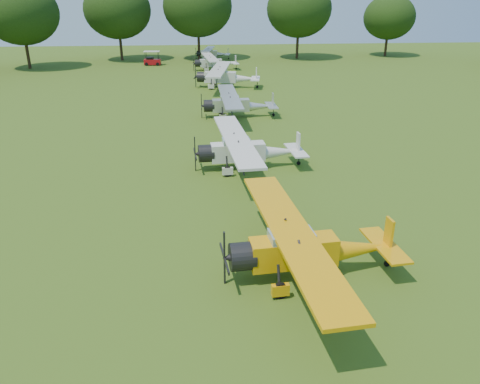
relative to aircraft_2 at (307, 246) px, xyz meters
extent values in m
plane|color=#304D13|center=(-1.27, 8.59, -1.29)|extent=(160.00, 160.00, 0.00)
cylinder|color=black|center=(29.06, 66.64, 0.56)|extent=(0.44, 0.44, 3.70)
ellipsoid|color=black|center=(29.06, 66.64, 5.08)|extent=(8.63, 8.63, 7.34)
cylinder|color=black|center=(13.01, 64.80, 0.97)|extent=(0.44, 0.44, 4.51)
ellipsoid|color=black|center=(13.01, 64.80, 6.48)|extent=(10.52, 10.52, 8.94)
cylinder|color=black|center=(-3.39, 65.32, 1.08)|extent=(0.44, 0.44, 4.74)
ellipsoid|color=black|center=(-3.39, 65.32, 6.87)|extent=(11.05, 11.05, 9.39)
cylinder|color=black|center=(-16.02, 65.12, 0.96)|extent=(0.44, 0.44, 4.49)
ellipsoid|color=black|center=(-16.02, 65.12, 6.44)|extent=(10.47, 10.47, 8.90)
cylinder|color=black|center=(-28.17, 57.09, 0.93)|extent=(0.44, 0.44, 4.44)
ellipsoid|color=black|center=(-28.17, 57.09, 6.36)|extent=(10.36, 10.36, 8.80)
cube|color=#DF9A09|center=(-0.52, -0.05, -0.19)|extent=(3.43, 1.29, 1.10)
cone|color=#DF9A09|center=(2.30, 0.21, -0.34)|extent=(3.01, 1.20, 0.94)
cube|color=#8CA5B2|center=(-0.63, -0.06, 0.39)|extent=(1.76, 1.11, 0.58)
cylinder|color=black|center=(-2.50, -0.22, -0.19)|extent=(1.04, 1.17, 1.09)
cube|color=black|center=(-3.18, -0.28, -0.19)|extent=(0.07, 0.13, 2.20)
cube|color=#DF9A09|center=(-0.63, -0.06, 0.65)|extent=(2.50, 11.20, 0.15)
cube|color=#DF9A09|center=(3.34, 0.30, 0.18)|extent=(0.16, 0.58, 1.36)
cube|color=#DF9A09|center=(3.24, 0.29, -0.29)|extent=(1.15, 3.00, 0.09)
cylinder|color=black|center=(-1.24, -1.43, -0.97)|extent=(0.64, 0.22, 0.63)
cylinder|color=black|center=(-1.47, 1.18, -0.97)|extent=(0.64, 0.22, 0.63)
cylinder|color=black|center=(3.45, 0.31, -1.16)|extent=(0.26, 0.11, 0.25)
cube|color=silver|center=(-1.58, 12.30, -0.19)|extent=(3.41, 1.23, 1.10)
cone|color=silver|center=(1.24, 12.51, -0.35)|extent=(2.99, 1.15, 0.94)
cube|color=#8CA5B2|center=(-1.68, 12.29, 0.39)|extent=(1.74, 1.08, 0.57)
cylinder|color=black|center=(-3.56, 12.16, -0.19)|extent=(1.02, 1.15, 1.09)
cube|color=black|center=(-4.23, 12.11, -0.19)|extent=(0.07, 0.13, 2.19)
cube|color=silver|center=(-1.68, 12.29, 0.65)|extent=(2.31, 11.16, 0.15)
cube|color=silver|center=(2.28, 12.58, 0.18)|extent=(0.15, 0.58, 1.36)
cube|color=silver|center=(2.17, 12.57, -0.29)|extent=(1.10, 2.98, 0.09)
cylinder|color=black|center=(-2.32, 10.94, -0.97)|extent=(0.64, 0.21, 0.63)
cylinder|color=black|center=(-2.50, 13.54, -0.97)|extent=(0.64, 0.21, 0.63)
cylinder|color=black|center=(2.38, 12.59, -1.16)|extent=(0.26, 0.10, 0.25)
cube|color=silver|center=(-1.05, 25.51, -0.22)|extent=(3.25, 0.99, 1.06)
cone|color=silver|center=(1.68, 25.53, -0.38)|extent=(2.84, 0.94, 0.91)
cube|color=#8CA5B2|center=(-1.15, 25.50, 0.33)|extent=(1.63, 0.95, 0.56)
cylinder|color=black|center=(-2.97, 25.49, -0.22)|extent=(0.92, 1.06, 1.05)
cube|color=black|center=(-3.63, 25.48, -0.22)|extent=(0.06, 0.12, 2.12)
cube|color=silver|center=(-1.15, 25.50, 0.58)|extent=(1.58, 10.74, 0.14)
cube|color=silver|center=(2.69, 25.54, 0.13)|extent=(0.11, 0.56, 1.31)
cube|color=silver|center=(2.59, 25.54, -0.33)|extent=(0.89, 2.84, 0.09)
cylinder|color=black|center=(-1.84, 24.23, -0.98)|extent=(0.61, 0.17, 0.61)
cylinder|color=black|center=(-1.87, 26.76, -0.98)|extent=(0.61, 0.17, 0.61)
cylinder|color=black|center=(2.80, 25.55, -1.16)|extent=(0.24, 0.08, 0.24)
cube|color=silver|center=(-1.23, 39.74, -0.09)|extent=(3.76, 1.65, 1.19)
cone|color=silver|center=(1.80, 39.25, -0.26)|extent=(3.30, 1.52, 1.02)
cube|color=#8CA5B2|center=(-1.34, 39.75, 0.53)|extent=(1.96, 1.32, 0.62)
cylinder|color=black|center=(-3.36, 40.08, -0.09)|extent=(1.20, 1.33, 1.18)
cube|color=black|center=(-4.09, 40.20, -0.09)|extent=(0.09, 0.15, 2.39)
cube|color=silver|center=(-1.34, 39.75, 0.82)|extent=(3.55, 12.15, 0.16)
cube|color=silver|center=(2.92, 39.06, 0.30)|extent=(0.21, 0.63, 1.48)
cube|color=silver|center=(2.81, 39.08, -0.21)|extent=(1.46, 3.29, 0.10)
cylinder|color=black|center=(-2.35, 38.48, -0.95)|extent=(0.70, 0.29, 0.68)
cylinder|color=black|center=(-1.90, 41.28, -0.95)|extent=(0.70, 0.29, 0.68)
cylinder|color=black|center=(3.03, 39.05, -1.15)|extent=(0.28, 0.13, 0.27)
cube|color=silver|center=(-1.87, 53.09, -0.27)|extent=(3.17, 1.20, 1.02)
cone|color=silver|center=(0.74, 53.33, -0.41)|extent=(2.78, 1.12, 0.87)
cube|color=#8CA5B2|center=(-1.96, 53.08, 0.26)|extent=(1.63, 1.03, 0.53)
cylinder|color=black|center=(-3.70, 52.92, -0.27)|extent=(0.96, 1.08, 1.01)
cube|color=black|center=(-4.33, 52.87, -0.27)|extent=(0.07, 0.12, 2.04)
cube|color=silver|center=(-1.96, 53.08, 0.51)|extent=(2.34, 10.36, 0.14)
cube|color=silver|center=(1.71, 53.42, 0.07)|extent=(0.15, 0.54, 1.26)
cube|color=silver|center=(1.61, 53.41, -0.37)|extent=(1.07, 2.78, 0.09)
cylinder|color=black|center=(-2.53, 51.81, -1.00)|extent=(0.59, 0.21, 0.58)
cylinder|color=black|center=(-2.75, 54.23, -1.00)|extent=(0.59, 0.21, 0.58)
cylinder|color=black|center=(1.80, 53.43, -1.17)|extent=(0.24, 0.10, 0.23)
cube|color=silver|center=(-1.76, 65.19, -0.38)|extent=(2.84, 1.20, 0.90)
cone|color=silver|center=(0.54, 64.86, -0.51)|extent=(2.49, 1.11, 0.77)
cube|color=#8CA5B2|center=(-1.85, 65.20, 0.09)|extent=(1.47, 0.98, 0.47)
cylinder|color=black|center=(-3.38, 65.42, -0.38)|extent=(0.89, 1.00, 0.89)
cube|color=black|center=(-3.93, 65.50, -0.38)|extent=(0.07, 0.11, 1.81)
cube|color=silver|center=(-1.85, 65.20, 0.31)|extent=(2.52, 9.20, 0.12)
cube|color=silver|center=(1.39, 64.74, -0.08)|extent=(0.15, 0.48, 1.12)
cube|color=silver|center=(1.30, 64.75, -0.47)|extent=(1.06, 2.49, 0.08)
cylinder|color=black|center=(-2.59, 64.22, -1.03)|extent=(0.53, 0.21, 0.52)
cylinder|color=black|center=(-2.29, 66.35, -1.03)|extent=(0.53, 0.21, 0.52)
cylinder|color=black|center=(1.48, 64.73, -1.18)|extent=(0.21, 0.10, 0.21)
cube|color=#A70B12|center=(-10.57, 58.85, -0.78)|extent=(2.52, 1.45, 0.78)
cube|color=black|center=(-10.91, 58.87, -0.34)|extent=(1.06, 1.27, 0.50)
cube|color=silver|center=(-10.57, 58.85, 0.75)|extent=(2.41, 1.55, 0.09)
cylinder|color=black|center=(-11.44, 58.20, -1.04)|extent=(0.50, 0.18, 0.49)
cylinder|color=black|center=(-11.38, 59.58, -1.04)|extent=(0.50, 0.18, 0.49)
cylinder|color=black|center=(-9.76, 58.12, -1.04)|extent=(0.50, 0.18, 0.49)
cylinder|color=black|center=(-9.70, 59.51, -1.04)|extent=(0.50, 0.18, 0.49)
camera|label=1|loc=(-3.98, -15.35, 8.96)|focal=35.00mm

